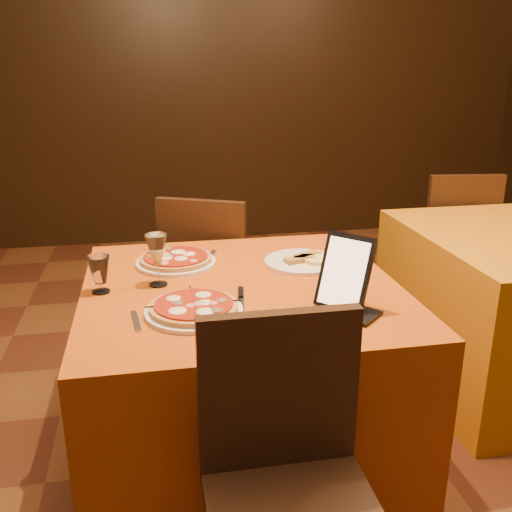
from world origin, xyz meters
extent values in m
cube|color=black|center=(0.00, 3.50, 1.40)|extent=(6.00, 0.01, 2.80)
cube|color=#AD470B|center=(0.00, 0.42, 0.38)|extent=(1.10, 1.10, 0.75)
cylinder|color=white|center=(-0.18, 0.21, 0.76)|extent=(0.31, 0.31, 0.01)
cylinder|color=#AD4C23|center=(-0.18, 0.21, 0.77)|extent=(0.28, 0.28, 0.02)
cylinder|color=white|center=(-0.21, 0.68, 0.76)|extent=(0.31, 0.31, 0.01)
cylinder|color=#AD4C23|center=(-0.21, 0.68, 0.77)|extent=(0.28, 0.28, 0.02)
cylinder|color=white|center=(0.27, 0.60, 0.76)|extent=(0.29, 0.29, 0.01)
cylinder|color=olive|center=(0.27, 0.60, 0.77)|extent=(0.18, 0.18, 0.02)
cube|color=black|center=(0.29, 0.16, 0.87)|extent=(0.18, 0.19, 0.23)
cube|color=silver|center=(-0.03, 0.24, 0.75)|extent=(0.06, 0.24, 0.01)
cube|color=silver|center=(-0.36, 0.18, 0.75)|extent=(0.03, 0.15, 0.01)
cube|color=#B4B5BB|center=(-0.07, 0.74, 0.75)|extent=(0.07, 0.17, 0.01)
camera|label=1|loc=(-0.30, -1.43, 1.49)|focal=40.00mm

